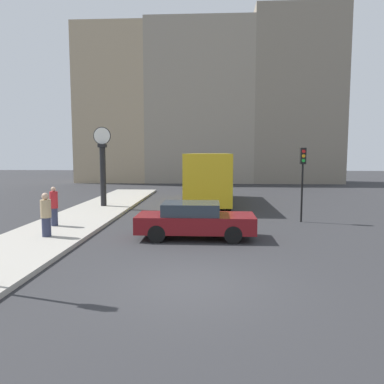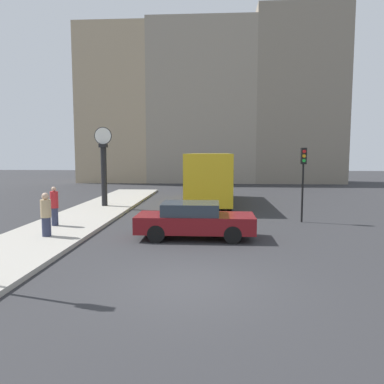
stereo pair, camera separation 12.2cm
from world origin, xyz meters
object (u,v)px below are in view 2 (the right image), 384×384
Objects in this scene: traffic_light_far at (303,169)px; pedestrian_tan_coat at (46,215)px; pedestrian_red_top at (54,206)px; sedan_car at (194,220)px; street_clock at (104,167)px; bus_distant at (209,176)px.

pedestrian_tan_coat is (-10.33, -4.28, -1.54)m from traffic_light_far.
sedan_car is at bearing -12.75° from pedestrian_red_top.
sedan_car is at bearing -52.60° from street_clock.
street_clock is at bearing 91.49° from pedestrian_tan_coat.
bus_distant is at bearing 87.47° from sedan_car.
pedestrian_red_top reaches higher than sedan_car.
bus_distant is 2.63× the size of traffic_light_far.
pedestrian_red_top is (-6.46, -8.35, -0.82)m from bus_distant.
bus_distant is 5.50× the size of pedestrian_red_top.
pedestrian_red_top is (-0.35, -6.07, -1.42)m from street_clock.
pedestrian_tan_coat is at bearing -74.48° from pedestrian_red_top.
street_clock is (-6.11, -2.28, 0.60)m from bus_distant.
bus_distant is 2.00× the size of street_clock.
pedestrian_red_top is at bearing -127.72° from bus_distant.
sedan_car is 0.49× the size of bus_distant.
street_clock is at bearing 127.40° from sedan_car.
bus_distant is 5.62× the size of pedestrian_tan_coat.
bus_distant is 6.55m from street_clock.
traffic_light_far is 11.20m from street_clock.
traffic_light_far is 11.22m from pedestrian_red_top.
street_clock is at bearing -159.51° from bus_distant.
sedan_car is 2.67× the size of pedestrian_red_top.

